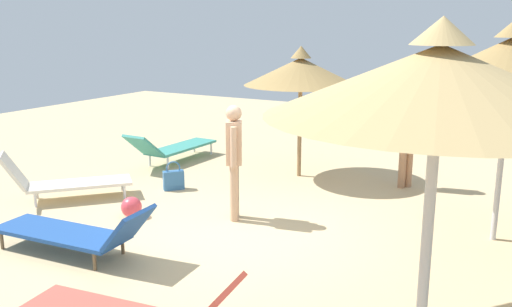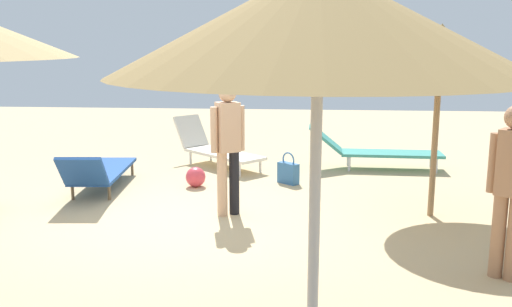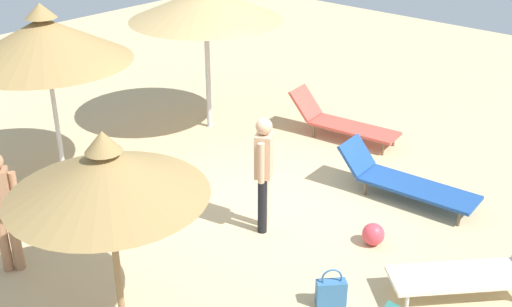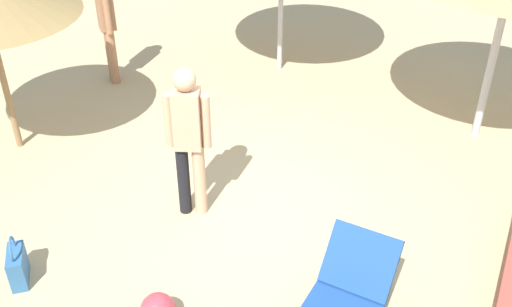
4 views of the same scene
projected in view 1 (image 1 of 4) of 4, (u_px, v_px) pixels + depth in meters
The scene contains 11 objects.
ground at pixel (243, 237), 7.56m from camera, with size 24.00×24.00×0.10m, color tan.
parasol_umbrella_near_left at pixel (301, 71), 9.96m from camera, with size 2.07×2.07×2.41m.
parasol_umbrella_back at pixel (511, 64), 6.81m from camera, with size 2.56×2.56×2.86m.
parasol_umbrella_near_right at pixel (439, 81), 4.31m from camera, with size 2.77×2.77×2.86m.
lounge_chair_front at pixel (76, 232), 6.79m from camera, with size 2.20×0.79×0.72m.
lounge_chair_edge at pixel (62, 181), 8.89m from camera, with size 1.74×1.83×0.83m.
lounge_chair_far_right at pixel (172, 147), 11.26m from camera, with size 0.62×2.33×0.77m.
person_standing_far_left at pixel (408, 135), 9.48m from camera, with size 0.32×0.37×1.64m.
person_standing_near_left at pixel (234, 155), 7.90m from camera, with size 0.32×0.41×1.68m.
handbag at pixel (174, 179), 9.51m from camera, with size 0.34×0.36×0.51m.
beach_ball at pixel (131, 207), 8.16m from camera, with size 0.31×0.31×0.31m, color #D83F4C.
Camera 1 is at (-3.64, 6.09, 2.80)m, focal length 38.71 mm.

